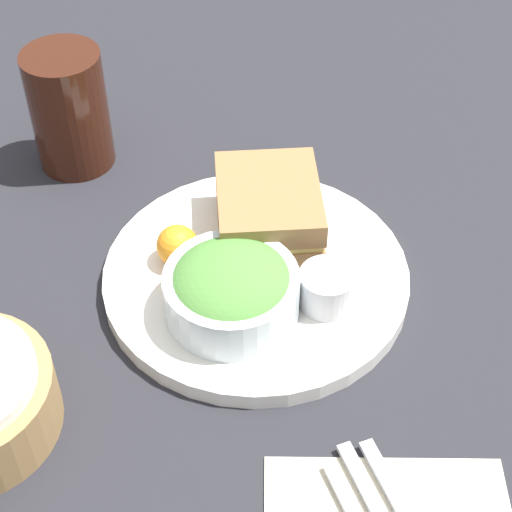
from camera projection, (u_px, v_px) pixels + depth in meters
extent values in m
plane|color=#232328|center=(256.00, 283.00, 0.83)|extent=(4.00, 4.00, 0.00)
cylinder|color=white|center=(256.00, 277.00, 0.82)|extent=(0.29, 0.29, 0.02)
cube|color=olive|center=(268.00, 223.00, 0.84)|extent=(0.13, 0.11, 0.03)
cube|color=#E5C666|center=(268.00, 211.00, 0.83)|extent=(0.12, 0.10, 0.01)
cube|color=olive|center=(269.00, 198.00, 0.82)|extent=(0.13, 0.11, 0.03)
cylinder|color=silver|center=(232.00, 294.00, 0.77)|extent=(0.12, 0.12, 0.04)
ellipsoid|color=#4C8438|center=(231.00, 284.00, 0.76)|extent=(0.11, 0.11, 0.05)
cylinder|color=#B7B7BC|center=(327.00, 288.00, 0.78)|extent=(0.05, 0.05, 0.04)
sphere|color=orange|center=(178.00, 246.00, 0.81)|extent=(0.04, 0.04, 0.04)
cylinder|color=#38190F|center=(69.00, 110.00, 0.92)|extent=(0.08, 0.08, 0.14)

